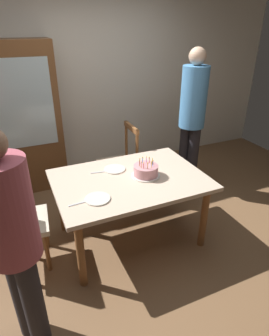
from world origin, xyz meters
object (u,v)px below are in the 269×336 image
plate_far_side (115,169)px  person_guest (192,114)px  birthday_cake (146,171)px  dining_table (130,186)px  chair_spindle_back (119,164)px  plate_near_celebrant (97,199)px  china_cabinet (15,121)px  chair_upholstered (10,218)px  person_celebrant (13,238)px

plate_far_side → person_guest: 1.32m
birthday_cake → person_guest: (0.97, 0.68, 0.27)m
dining_table → plate_far_side: 0.26m
person_guest → chair_spindle_back: bearing=169.7°
birthday_cake → plate_near_celebrant: 0.60m
chair_spindle_back → china_cabinet: size_ratio=0.50×
birthday_cake → plate_far_side: bearing=133.3°
dining_table → person_guest: bearing=30.3°
chair_spindle_back → person_guest: size_ratio=0.52×
chair_upholstered → person_guest: (2.24, 0.59, 0.51)m
dining_table → plate_near_celebrant: plate_near_celebrant is taller
plate_far_side → chair_spindle_back: (0.28, 0.60, -0.27)m
plate_near_celebrant → plate_far_side: (0.32, 0.46, 0.00)m
dining_table → birthday_cake: birthday_cake is taller
dining_table → person_celebrant: bearing=-146.3°
person_celebrant → person_guest: (2.19, 1.37, 0.13)m
dining_table → birthday_cake: bearing=-7.0°
dining_table → birthday_cake: size_ratio=5.15×
chair_upholstered → person_celebrant: bearing=-86.7°
dining_table → plate_near_celebrant: 0.47m
birthday_cake → plate_far_side: birthday_cake is taller
plate_near_celebrant → chair_upholstered: (-0.71, 0.30, -0.19)m
birthday_cake → china_cabinet: (-1.07, 1.58, 0.18)m
china_cabinet → chair_upholstered: bearing=-97.6°
dining_table → plate_far_side: (-0.07, 0.23, 0.09)m
chair_upholstered → china_cabinet: china_cabinet is taller
person_celebrant → plate_near_celebrant: bearing=35.8°
plate_far_side → person_guest: person_guest is taller
dining_table → china_cabinet: bearing=120.3°
dining_table → person_celebrant: size_ratio=0.90×
chair_upholstered → person_guest: bearing=14.7°
chair_upholstered → person_celebrant: person_celebrant is taller
chair_spindle_back → china_cabinet: (-1.11, 0.73, 0.49)m
person_guest → birthday_cake: bearing=-144.9°
plate_far_side → chair_spindle_back: 0.71m
birthday_cake → dining_table: bearing=173.0°
plate_near_celebrant → china_cabinet: china_cabinet is taller
birthday_cake → person_guest: 1.21m
china_cabinet → dining_table: bearing=-59.7°
dining_table → plate_near_celebrant: bearing=-150.0°
birthday_cake → chair_spindle_back: bearing=87.2°
birthday_cake → person_guest: person_guest is taller
plate_far_side → china_cabinet: china_cabinet is taller
chair_spindle_back → chair_upholstered: bearing=-150.1°
birthday_cake → china_cabinet: china_cabinet is taller
plate_near_celebrant → chair_spindle_back: (0.60, 1.06, -0.27)m
plate_near_celebrant → chair_spindle_back: 1.24m
chair_spindle_back → china_cabinet: china_cabinet is taller
chair_upholstered → plate_far_side: bearing=8.6°
plate_near_celebrant → china_cabinet: 1.87m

